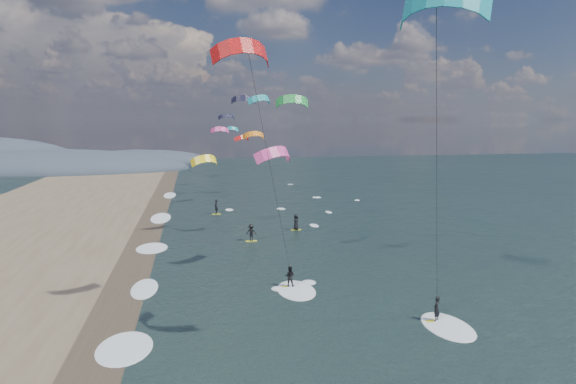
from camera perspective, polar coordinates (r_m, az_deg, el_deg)
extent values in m
cube|color=#382D23|center=(31.22, -20.09, -13.95)|extent=(3.00, 240.00, 0.00)
ellipsoid|color=#3D4756|center=(123.58, -26.58, 2.22)|extent=(64.00, 24.00, 10.00)
ellipsoid|color=#3D4756|center=(139.82, -17.27, 3.37)|extent=(40.00, 18.00, 7.00)
cube|color=yellow|center=(30.40, 17.13, -14.38)|extent=(1.20, 0.36, 0.05)
imported|color=black|center=(30.11, 17.20, -13.04)|extent=(0.64, 0.62, 1.48)
ellipsoid|color=white|center=(29.91, 18.40, -14.89)|extent=(2.60, 4.20, 0.12)
cylinder|color=black|center=(24.64, 17.22, 1.80)|extent=(0.02, 0.02, 16.91)
cube|color=yellow|center=(34.63, 0.20, -11.11)|extent=(1.13, 0.35, 0.05)
imported|color=black|center=(34.38, 0.20, -9.94)|extent=(0.85, 0.76, 1.44)
ellipsoid|color=white|center=(33.96, 0.98, -11.57)|extent=(2.60, 4.20, 0.12)
cylinder|color=black|center=(29.52, -1.98, 2.21)|extent=(0.02, 0.02, 15.84)
cube|color=yellow|center=(47.08, -4.37, -5.80)|extent=(1.10, 0.35, 0.05)
imported|color=black|center=(46.88, -4.38, -4.80)|extent=(1.19, 0.86, 1.65)
cube|color=yellow|center=(51.62, 0.95, -4.50)|extent=(1.10, 0.35, 0.05)
imported|color=black|center=(51.43, 0.95, -3.56)|extent=(0.55, 0.83, 1.68)
cube|color=yellow|center=(60.85, -8.50, -2.58)|extent=(1.10, 0.35, 0.05)
imported|color=black|center=(60.68, -8.52, -1.74)|extent=(0.45, 0.67, 1.78)
ellipsoid|color=white|center=(27.43, -18.83, -17.13)|extent=(2.40, 5.40, 0.11)
ellipsoid|color=white|center=(35.70, -16.91, -10.92)|extent=(2.40, 5.40, 0.11)
ellipsoid|color=white|center=(46.19, -15.57, -6.42)|extent=(2.40, 5.40, 0.11)
ellipsoid|color=white|center=(59.80, -14.57, -2.99)|extent=(2.40, 5.40, 0.11)
ellipsoid|color=white|center=(77.50, -13.80, -0.36)|extent=(2.40, 5.40, 0.11)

